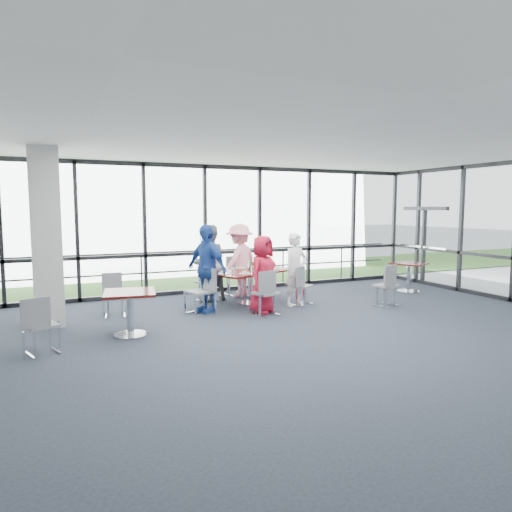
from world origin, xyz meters
name	(u,v)px	position (x,y,z in m)	size (l,w,h in m)	color
floor	(305,347)	(0.00, 0.00, -0.01)	(12.00, 10.00, 0.02)	#1F2431
ceiling	(308,135)	(0.00, 0.00, 3.20)	(12.00, 10.00, 0.04)	white
curtain_wall_back	(205,229)	(0.00, 5.00, 1.60)	(12.00, 0.10, 3.20)	white
exit_door	(424,247)	(6.00, 3.75, 1.05)	(0.12, 1.60, 2.10)	black
structural_column	(47,238)	(-3.60, 3.00, 1.60)	(0.50, 0.50, 3.20)	silver
apron	(162,269)	(0.00, 10.00, -0.02)	(80.00, 70.00, 0.02)	gray
grass_strip	(176,276)	(0.00, 8.00, 0.01)	(80.00, 5.00, 0.01)	#22521B
hangar_main	(151,197)	(4.00, 32.00, 3.00)	(24.00, 10.00, 6.00)	silver
guard_rail	(199,270)	(0.00, 5.60, 0.50)	(0.06, 0.06, 12.00)	#2D2D33
main_table	(251,276)	(0.49, 3.27, 0.63)	(2.19, 1.72, 0.75)	#380C09
side_table_left	(130,299)	(-2.38, 1.71, 0.63)	(0.94, 0.94, 0.75)	#380C09
side_table_right	(409,268)	(4.74, 2.94, 0.61)	(1.00, 1.00, 0.75)	#380C09
diner_near_left	(263,274)	(0.37, 2.37, 0.79)	(0.77, 0.50, 1.58)	#B5132D
diner_near_right	(296,269)	(1.31, 2.69, 0.79)	(0.58, 0.42, 1.59)	white
diner_far_left	(209,263)	(-0.28, 3.88, 0.88)	(0.85, 0.53, 1.75)	slate
diner_far_right	(240,260)	(0.58, 4.14, 0.88)	(1.13, 0.58, 1.75)	pink
diner_end	(207,269)	(-0.67, 2.83, 0.90)	(1.06, 0.58, 1.80)	#204394
chair_main_nl	(265,293)	(0.31, 2.12, 0.44)	(0.43, 0.43, 0.89)	slate
chair_main_nr	(301,286)	(1.46, 2.69, 0.42)	(0.41, 0.41, 0.84)	slate
chair_main_fl	(206,282)	(-0.31, 4.00, 0.43)	(0.42, 0.42, 0.86)	slate
chair_main_fr	(235,276)	(0.55, 4.40, 0.46)	(0.45, 0.45, 0.91)	slate
chair_main_end	(200,292)	(-0.85, 2.75, 0.45)	(0.44, 0.44, 0.91)	slate
chair_spare_la	(42,326)	(-3.71, 1.26, 0.42)	(0.41, 0.41, 0.85)	slate
chair_spare_lb	(115,296)	(-2.44, 3.24, 0.41)	(0.40, 0.40, 0.82)	slate
chair_spare_r	(386,286)	(3.07, 1.82, 0.45)	(0.44, 0.44, 0.90)	slate
plate_nl	(245,274)	(0.15, 2.81, 0.76)	(0.24, 0.24, 0.01)	white
plate_nr	(277,269)	(1.13, 3.21, 0.76)	(0.24, 0.24, 0.01)	white
plate_fl	(226,271)	(-0.06, 3.35, 0.76)	(0.27, 0.27, 0.01)	white
plate_fr	(255,266)	(0.84, 3.79, 0.76)	(0.24, 0.24, 0.01)	white
plate_end	(223,274)	(-0.26, 2.98, 0.76)	(0.29, 0.29, 0.01)	white
tumbler_a	(252,269)	(0.40, 2.97, 0.82)	(0.07, 0.07, 0.14)	white
tumbler_b	(265,267)	(0.82, 3.22, 0.82)	(0.07, 0.07, 0.14)	white
tumbler_c	(247,266)	(0.50, 3.49, 0.81)	(0.06, 0.06, 0.13)	white
tumbler_d	(233,271)	(-0.11, 2.81, 0.82)	(0.07, 0.07, 0.14)	white
menu_a	(259,273)	(0.51, 2.86, 0.75)	(0.32, 0.23, 0.00)	beige
menu_b	(286,268)	(1.38, 3.28, 0.75)	(0.33, 0.23, 0.00)	beige
menu_c	(242,268)	(0.47, 3.73, 0.75)	(0.31, 0.22, 0.00)	beige
condiment_caddy	(251,269)	(0.55, 3.36, 0.77)	(0.10, 0.07, 0.04)	black
ketchup_bottle	(252,266)	(0.54, 3.30, 0.84)	(0.06, 0.06, 0.18)	#A82713
green_bottle	(251,266)	(0.52, 3.29, 0.85)	(0.05, 0.05, 0.20)	#1C7D31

